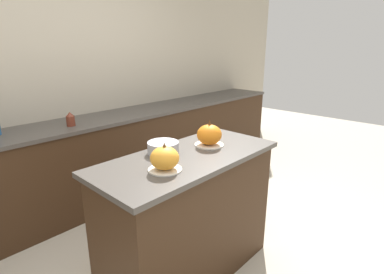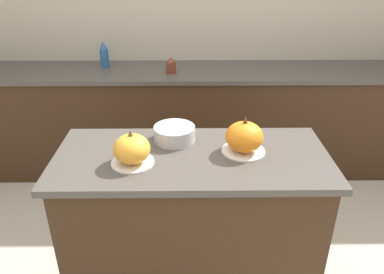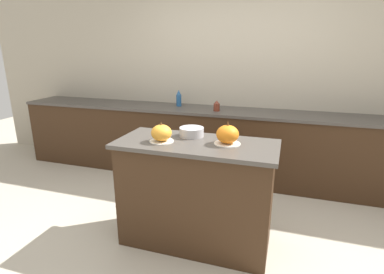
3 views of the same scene
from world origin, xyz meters
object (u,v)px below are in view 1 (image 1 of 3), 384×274
Objects in this scene: pumpkin_cake_right at (209,135)px; bottle_short at (70,119)px; pumpkin_cake_left at (165,159)px; mixing_bowl at (163,148)px.

bottle_short is at bearing 106.87° from pumpkin_cake_right.
bottle_short is at bearing 85.20° from pumpkin_cake_left.
pumpkin_cake_left is 0.94× the size of pumpkin_cake_right.
pumpkin_cake_left is at bearing -94.80° from bottle_short.
bottle_short is 0.63× the size of mixing_bowl.
mixing_bowl is (-0.34, 0.12, -0.04)m from pumpkin_cake_right.
pumpkin_cake_right is 0.37m from mixing_bowl.
pumpkin_cake_left reaches higher than mixing_bowl.
pumpkin_cake_left reaches higher than bottle_short.
mixing_bowl is at bearing 50.37° from pumpkin_cake_left.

